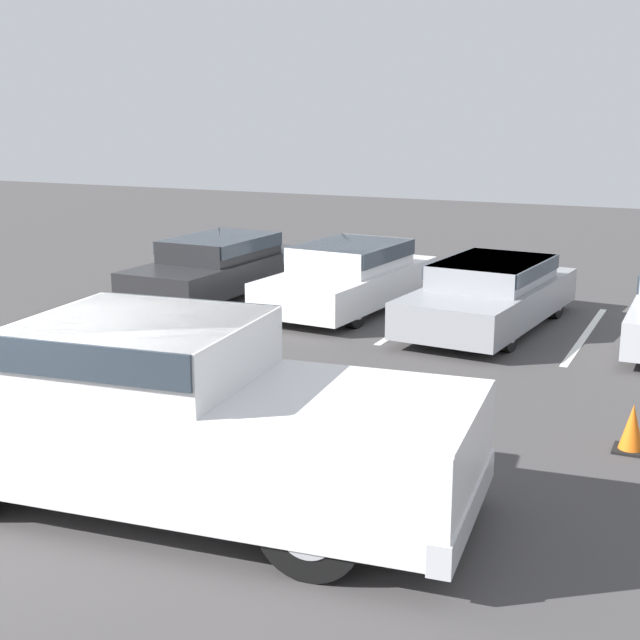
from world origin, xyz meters
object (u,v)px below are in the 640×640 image
object	(u,v)px
traffic_cone	(632,430)
wheel_stop_curb	(291,275)
parked_sedan_b	(350,274)
parked_sedan_a	(219,264)
parked_sedan_c	(491,292)
pickup_truck	(174,413)

from	to	relation	value
traffic_cone	wheel_stop_curb	world-z (taller)	traffic_cone
wheel_stop_curb	parked_sedan_b	bearing A→B (deg)	-44.13
traffic_cone	wheel_stop_curb	bearing A→B (deg)	136.50
parked_sedan_a	parked_sedan_b	distance (m)	2.96
parked_sedan_a	wheel_stop_curb	world-z (taller)	parked_sedan_a
traffic_cone	wheel_stop_curb	xyz separation A→B (m)	(-8.20, 7.78, -0.18)
parked_sedan_b	parked_sedan_a	bearing A→B (deg)	-87.30
traffic_cone	parked_sedan_b	bearing A→B (deg)	136.77
parked_sedan_a	parked_sedan_c	bearing A→B (deg)	87.23
parked_sedan_a	wheel_stop_curb	xyz separation A→B (m)	(0.50, 2.29, -0.57)
pickup_truck	parked_sedan_b	size ratio (longest dim) A/B	1.34
parked_sedan_b	traffic_cone	size ratio (longest dim) A/B	8.17
pickup_truck	parked_sedan_a	distance (m)	10.00
parked_sedan_a	parked_sedan_c	size ratio (longest dim) A/B	0.98
traffic_cone	wheel_stop_curb	size ratio (longest dim) A/B	0.33
pickup_truck	wheel_stop_curb	bearing A→B (deg)	105.76
parked_sedan_a	parked_sedan_b	world-z (taller)	parked_sedan_b
pickup_truck	wheel_stop_curb	xyz separation A→B (m)	(-4.33, 11.04, -0.84)
parked_sedan_a	parked_sedan_b	bearing A→B (deg)	89.76
pickup_truck	parked_sedan_c	distance (m)	8.36
parked_sedan_c	wheel_stop_curb	xyz separation A→B (m)	(-5.29, 2.75, -0.57)
wheel_stop_curb	pickup_truck	bearing A→B (deg)	-68.60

